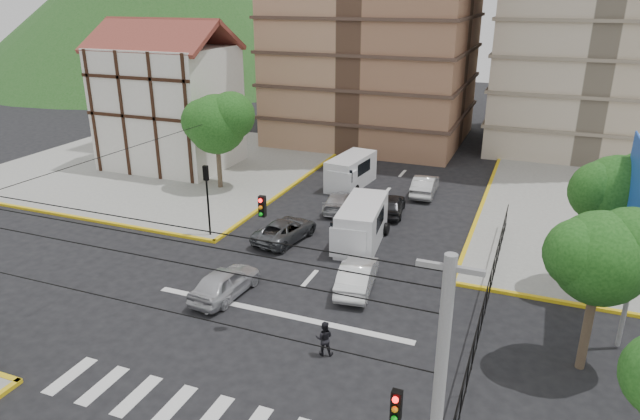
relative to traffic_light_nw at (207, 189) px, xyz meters
The scene contains 21 objects.
ground 11.46m from the traffic_light_nw, 45.00° to the right, with size 160.00×160.00×0.00m, color black.
sidewalk_nw 17.52m from the traffic_light_nw, 135.00° to the left, with size 26.00×26.00×0.15m, color gray.
crosswalk_stripes 16.15m from the traffic_light_nw, 60.52° to the right, with size 12.00×2.40×0.01m, color silver.
stop_line 10.68m from the traffic_light_nw, 40.24° to the right, with size 13.00×0.40×0.01m, color silver.
tudor_building 16.70m from the traffic_light_nw, 132.55° to the left, with size 10.80×8.05×12.23m.
park_fence 17.40m from the traffic_light_nw, 11.11° to the right, with size 0.10×22.50×1.66m, color black, non-canonical shape.
billboard 22.51m from the traffic_light_nw, ahead, with size 0.36×6.20×8.10m.
tree_park_a 21.75m from the traffic_light_nw, 15.49° to the right, with size 4.41×3.60×6.83m.
tree_park_c 22.03m from the traffic_light_nw, ahead, with size 4.65×3.80×7.25m.
tree_tudor 9.42m from the traffic_light_nw, 116.53° to the left, with size 5.39×4.40×7.43m.
traffic_light_nw is the anchor object (origin of this frame).
traffic_light_hanging 12.86m from the traffic_light_nw, 51.58° to the right, with size 18.00×9.12×0.92m.
van_right_lane 9.41m from the traffic_light_nw, 14.18° to the left, with size 2.77×5.79×2.52m.
van_left_lane 13.32m from the traffic_light_nw, 68.42° to the left, with size 2.66×5.49×2.38m.
car_silver_front_left 7.94m from the traffic_light_nw, 52.40° to the right, with size 1.76×4.38×1.49m, color silver.
car_white_front_right 11.11m from the traffic_light_nw, 15.63° to the right, with size 1.57×4.51×1.49m, color white.
car_grey_mid_left 5.28m from the traffic_light_nw, 15.66° to the left, with size 2.18×4.73×1.31m, color #525459.
car_silver_rear_left 9.63m from the traffic_light_nw, 51.66° to the left, with size 1.75×4.31×1.25m, color #B8B9BD.
car_darkgrey_mid_right 12.43m from the traffic_light_nw, 39.97° to the left, with size 1.64×4.07×1.39m, color #232326.
car_white_rear_right 16.64m from the traffic_light_nw, 49.95° to the left, with size 1.56×4.48×1.48m, color silver.
pedestrian_crosswalk 14.22m from the traffic_light_nw, 38.69° to the right, with size 0.74×0.58×1.53m, color black.
Camera 1 is at (10.38, -19.61, 14.07)m, focal length 32.00 mm.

